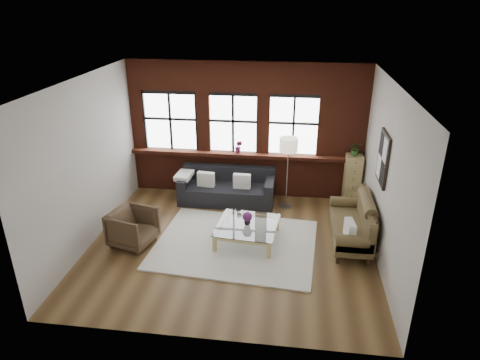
# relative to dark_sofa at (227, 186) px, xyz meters

# --- Properties ---
(floor) EXTENTS (5.50, 5.50, 0.00)m
(floor) POSITION_rel_dark_sofa_xyz_m (0.38, -1.90, -0.40)
(floor) COLOR #52391E
(floor) RESTS_ON ground
(ceiling) EXTENTS (5.50, 5.50, 0.00)m
(ceiling) POSITION_rel_dark_sofa_xyz_m (0.38, -1.90, 2.80)
(ceiling) COLOR white
(ceiling) RESTS_ON ground
(wall_back) EXTENTS (5.50, 0.00, 5.50)m
(wall_back) POSITION_rel_dark_sofa_xyz_m (0.38, 0.60, 1.20)
(wall_back) COLOR beige
(wall_back) RESTS_ON ground
(wall_front) EXTENTS (5.50, 0.00, 5.50)m
(wall_front) POSITION_rel_dark_sofa_xyz_m (0.38, -4.40, 1.20)
(wall_front) COLOR beige
(wall_front) RESTS_ON ground
(wall_left) EXTENTS (0.00, 5.00, 5.00)m
(wall_left) POSITION_rel_dark_sofa_xyz_m (-2.37, -1.90, 1.20)
(wall_left) COLOR beige
(wall_left) RESTS_ON ground
(wall_right) EXTENTS (0.00, 5.00, 5.00)m
(wall_right) POSITION_rel_dark_sofa_xyz_m (3.13, -1.90, 1.20)
(wall_right) COLOR beige
(wall_right) RESTS_ON ground
(brick_backwall) EXTENTS (5.50, 0.12, 3.20)m
(brick_backwall) POSITION_rel_dark_sofa_xyz_m (0.38, 0.54, 1.20)
(brick_backwall) COLOR #5F2516
(brick_backwall) RESTS_ON floor
(sill_ledge) EXTENTS (5.50, 0.30, 0.08)m
(sill_ledge) POSITION_rel_dark_sofa_xyz_m (0.38, 0.45, 0.64)
(sill_ledge) COLOR #5F2516
(sill_ledge) RESTS_ON brick_backwall
(window_left) EXTENTS (1.38, 0.10, 1.50)m
(window_left) POSITION_rel_dark_sofa_xyz_m (-1.42, 0.55, 1.35)
(window_left) COLOR black
(window_left) RESTS_ON brick_backwall
(window_mid) EXTENTS (1.38, 0.10, 1.50)m
(window_mid) POSITION_rel_dark_sofa_xyz_m (0.08, 0.55, 1.35)
(window_mid) COLOR black
(window_mid) RESTS_ON brick_backwall
(window_right) EXTENTS (1.38, 0.10, 1.50)m
(window_right) POSITION_rel_dark_sofa_xyz_m (1.48, 0.55, 1.35)
(window_right) COLOR black
(window_right) RESTS_ON brick_backwall
(wall_poster) EXTENTS (0.05, 0.74, 0.94)m
(wall_poster) POSITION_rel_dark_sofa_xyz_m (3.10, -1.60, 1.45)
(wall_poster) COLOR black
(wall_poster) RESTS_ON wall_right
(shag_rug) EXTENTS (3.26, 2.65, 0.03)m
(shag_rug) POSITION_rel_dark_sofa_xyz_m (0.46, -1.86, -0.38)
(shag_rug) COLOR silver
(shag_rug) RESTS_ON floor
(dark_sofa) EXTENTS (2.21, 0.89, 0.80)m
(dark_sofa) POSITION_rel_dark_sofa_xyz_m (0.00, 0.00, 0.00)
(dark_sofa) COLOR black
(dark_sofa) RESTS_ON floor
(pillow_a) EXTENTS (0.41, 0.19, 0.34)m
(pillow_a) POSITION_rel_dark_sofa_xyz_m (-0.47, -0.10, 0.19)
(pillow_a) COLOR white
(pillow_a) RESTS_ON dark_sofa
(pillow_b) EXTENTS (0.40, 0.15, 0.34)m
(pillow_b) POSITION_rel_dark_sofa_xyz_m (0.37, -0.10, 0.19)
(pillow_b) COLOR white
(pillow_b) RESTS_ON dark_sofa
(vintage_settee) EXTENTS (0.79, 1.78, 0.95)m
(vintage_settee) POSITION_rel_dark_sofa_xyz_m (2.68, -1.47, 0.08)
(vintage_settee) COLOR brown
(vintage_settee) RESTS_ON floor
(pillow_settee) EXTENTS (0.19, 0.40, 0.34)m
(pillow_settee) POSITION_rel_dark_sofa_xyz_m (2.60, -2.02, 0.19)
(pillow_settee) COLOR white
(pillow_settee) RESTS_ON vintage_settee
(armchair) EXTENTS (0.96, 0.94, 0.72)m
(armchair) POSITION_rel_dark_sofa_xyz_m (-1.53, -2.08, -0.04)
(armchair) COLOR #423221
(armchair) RESTS_ON floor
(coffee_table) EXTENTS (1.27, 1.27, 0.39)m
(coffee_table) POSITION_rel_dark_sofa_xyz_m (0.68, -1.71, -0.21)
(coffee_table) COLOR tan
(coffee_table) RESTS_ON shag_rug
(vase) EXTENTS (0.16, 0.16, 0.14)m
(vase) POSITION_rel_dark_sofa_xyz_m (0.68, -1.71, 0.05)
(vase) COLOR #B2B2B2
(vase) RESTS_ON coffee_table
(flowers) EXTENTS (0.19, 0.19, 0.19)m
(flowers) POSITION_rel_dark_sofa_xyz_m (0.68, -1.71, 0.16)
(flowers) COLOR #6B246B
(flowers) RESTS_ON vase
(drawer_chest) EXTENTS (0.37, 0.37, 1.21)m
(drawer_chest) POSITION_rel_dark_sofa_xyz_m (2.88, 0.25, 0.20)
(drawer_chest) COLOR tan
(drawer_chest) RESTS_ON floor
(potted_plant_top) EXTENTS (0.32, 0.28, 0.31)m
(potted_plant_top) POSITION_rel_dark_sofa_xyz_m (2.88, 0.25, 0.97)
(potted_plant_top) COLOR #2D5923
(potted_plant_top) RESTS_ON drawer_chest
(floor_lamp) EXTENTS (0.40, 0.40, 1.81)m
(floor_lamp) POSITION_rel_dark_sofa_xyz_m (1.39, -0.09, 0.51)
(floor_lamp) COLOR #A5A5A8
(floor_lamp) RESTS_ON floor
(sill_plant) EXTENTS (0.20, 0.17, 0.32)m
(sill_plant) POSITION_rel_dark_sofa_xyz_m (0.22, 0.42, 0.84)
(sill_plant) COLOR #6B246B
(sill_plant) RESTS_ON sill_ledge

